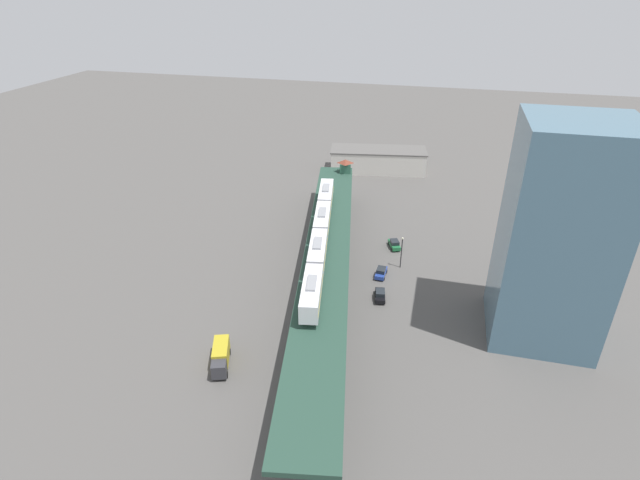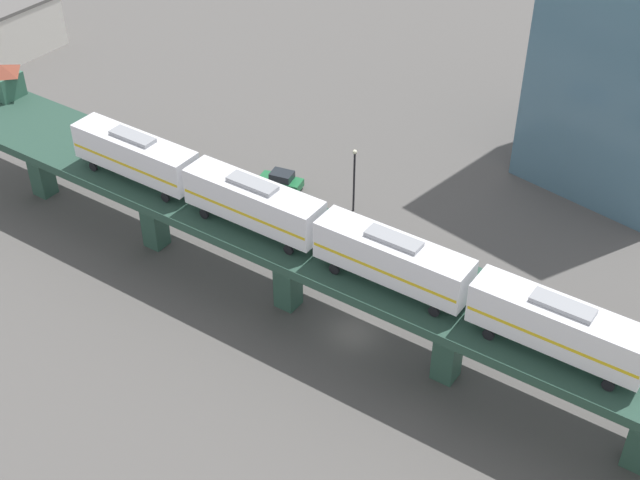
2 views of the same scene
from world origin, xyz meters
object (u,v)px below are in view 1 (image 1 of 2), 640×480
object	(u,v)px
street_car_green	(394,244)
street_lamp	(402,250)
signal_hut	(345,166)
street_car_blue	(381,272)
street_car_black	(380,295)
delivery_truck	(221,356)
warehouse_building	(378,160)
subway_train	(320,235)
office_tower	(558,236)

from	to	relation	value
street_car_green	street_lamp	distance (m)	8.78
signal_hut	street_car_blue	size ratio (longest dim) A/B	0.83
street_car_black	delivery_truck	distance (m)	31.85
signal_hut	delivery_truck	bearing A→B (deg)	-95.04
street_car_blue	delivery_truck	world-z (taller)	delivery_truck
street_car_blue	warehouse_building	size ratio (longest dim) A/B	0.15
subway_train	street_car_green	bearing A→B (deg)	54.71
street_car_green	street_car_blue	bearing A→B (deg)	-95.68
subway_train	signal_hut	size ratio (longest dim) A/B	13.26
street_car_black	office_tower	xyz separation A→B (m)	(26.80, -2.55, 17.06)
subway_train	delivery_truck	xyz separation A→B (m)	(-9.20, -26.23, -8.82)
street_car_blue	street_car_green	bearing A→B (deg)	84.32
street_car_green	signal_hut	bearing A→B (deg)	124.86
street_car_green	office_tower	world-z (taller)	office_tower
delivery_truck	office_tower	world-z (taller)	office_tower
street_car_black	subway_train	bearing A→B (deg)	167.83
signal_hut	warehouse_building	xyz separation A→B (m)	(5.23, 24.86, -6.43)
delivery_truck	street_lamp	bearing A→B (deg)	56.47
street_car_black	office_tower	world-z (taller)	office_tower
office_tower	subway_train	bearing A→B (deg)	172.43
signal_hut	street_car_green	world-z (taller)	signal_hut
signal_hut	street_car_green	distance (m)	29.05
street_car_green	office_tower	bearing A→B (deg)	-40.76
warehouse_building	office_tower	world-z (taller)	office_tower
signal_hut	warehouse_building	bearing A→B (deg)	78.11
signal_hut	office_tower	distance (m)	62.66
delivery_truck	signal_hut	bearing A→B (deg)	84.96
street_car_green	street_car_black	bearing A→B (deg)	-90.91
street_car_black	delivery_truck	size ratio (longest dim) A/B	0.61
delivery_truck	subway_train	bearing A→B (deg)	70.68
delivery_truck	street_car_black	bearing A→B (deg)	47.87
office_tower	warehouse_building	bearing A→B (deg)	117.77
office_tower	signal_hut	bearing A→B (deg)	132.90
street_car_blue	office_tower	distance (m)	34.19
warehouse_building	street_car_black	bearing A→B (deg)	-81.40
subway_train	street_car_black	size ratio (longest dim) A/B	10.70
subway_train	signal_hut	xyz separation A→B (m)	(-3.32, 40.34, -0.74)
signal_hut	delivery_truck	size ratio (longest dim) A/B	0.50
subway_train	office_tower	distance (m)	40.00
signal_hut	street_car_black	distance (m)	46.53
signal_hut	street_car_blue	xyz separation A→B (m)	(14.59, -35.00, -8.90)
street_lamp	warehouse_building	distance (m)	56.91
office_tower	street_car_green	bearing A→B (deg)	139.24
subway_train	street_car_black	bearing A→B (deg)	-12.17
warehouse_building	street_car_green	bearing A→B (deg)	-77.46
subway_train	signal_hut	bearing A→B (deg)	94.71
street_car_blue	warehouse_building	distance (m)	60.64
street_car_green	street_car_blue	distance (m)	12.37
street_car_black	delivery_truck	world-z (taller)	delivery_truck
subway_train	street_car_blue	bearing A→B (deg)	25.33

